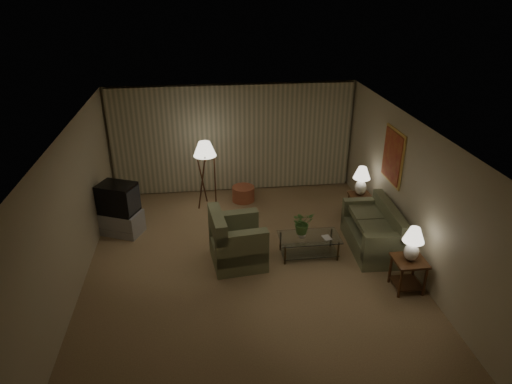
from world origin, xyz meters
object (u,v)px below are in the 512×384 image
(side_table_near, at_px, (408,269))
(vase, at_px, (302,234))
(armchair, at_px, (238,242))
(coffee_table, at_px, (309,243))
(side_table_far, at_px, (359,202))
(tv_cabinet, at_px, (121,222))
(table_lamp_far, at_px, (362,178))
(ottoman, at_px, (243,194))
(sofa, at_px, (372,232))
(floor_lamp, at_px, (206,173))
(table_lamp_near, at_px, (413,241))
(crt_tv, at_px, (118,198))

(side_table_near, relative_size, vase, 3.66)
(armchair, bearing_deg, coffee_table, -94.56)
(side_table_far, distance_m, tv_cabinet, 5.20)
(table_lamp_far, bearing_deg, ottoman, 153.78)
(tv_cabinet, height_order, vase, vase)
(side_table_far, xyz_separation_m, tv_cabinet, (-5.20, 0.00, -0.14))
(sofa, bearing_deg, floor_lamp, -122.80)
(armchair, relative_size, tv_cabinet, 1.23)
(armchair, bearing_deg, table_lamp_near, -119.42)
(coffee_table, bearing_deg, sofa, 4.40)
(table_lamp_far, distance_m, crt_tv, 5.20)
(table_lamp_near, relative_size, tv_cabinet, 0.63)
(crt_tv, relative_size, ottoman, 1.64)
(vase, bearing_deg, armchair, -177.88)
(tv_cabinet, xyz_separation_m, vase, (3.60, -1.35, 0.25))
(sofa, relative_size, table_lamp_far, 2.66)
(side_table_near, height_order, floor_lamp, floor_lamp)
(table_lamp_near, distance_m, crt_tv, 5.82)
(floor_lamp, xyz_separation_m, vase, (1.76, -2.39, -0.34))
(ottoman, bearing_deg, crt_tv, -155.87)
(table_lamp_far, distance_m, floor_lamp, 3.52)
(table_lamp_far, bearing_deg, table_lamp_near, -90.00)
(sofa, relative_size, vase, 10.52)
(side_table_far, distance_m, crt_tv, 5.22)
(side_table_near, relative_size, side_table_far, 1.00)
(table_lamp_near, distance_m, coffee_table, 2.03)
(sofa, distance_m, coffee_table, 1.31)
(side_table_near, bearing_deg, armchair, 157.03)
(side_table_near, bearing_deg, coffee_table, 139.21)
(table_lamp_far, distance_m, coffee_table, 2.10)
(armchair, relative_size, floor_lamp, 0.76)
(side_table_far, height_order, vase, side_table_far)
(table_lamp_near, bearing_deg, armchair, 157.03)
(crt_tv, bearing_deg, vase, 3.14)
(table_lamp_near, distance_m, tv_cabinet, 5.86)
(tv_cabinet, height_order, floor_lamp, floor_lamp)
(ottoman, bearing_deg, tv_cabinet, -155.87)
(side_table_near, distance_m, floor_lamp, 4.97)
(floor_lamp, bearing_deg, ottoman, 11.79)
(table_lamp_far, distance_m, ottoman, 2.88)
(sofa, xyz_separation_m, side_table_far, (0.15, 1.25, 0.03))
(armchair, height_order, floor_lamp, floor_lamp)
(sofa, xyz_separation_m, armchair, (-2.69, -0.15, 0.06))
(coffee_table, bearing_deg, tv_cabinet, 160.20)
(armchair, height_order, ottoman, armchair)
(table_lamp_far, bearing_deg, side_table_far, 90.00)
(tv_cabinet, height_order, ottoman, tv_cabinet)
(side_table_near, relative_size, tv_cabinet, 0.61)
(armchair, distance_m, table_lamp_near, 3.13)
(side_table_near, bearing_deg, ottoman, 122.97)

